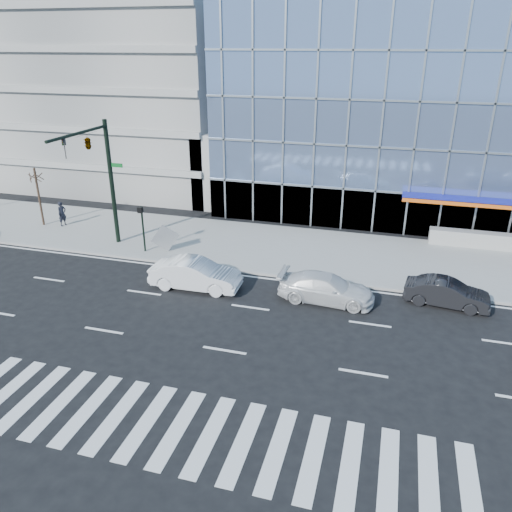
# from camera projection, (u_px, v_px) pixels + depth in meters

# --- Properties ---
(ground) EXTENTS (160.00, 160.00, 0.00)m
(ground) POSITION_uv_depth(u_px,v_px,m) (250.00, 307.00, 25.44)
(ground) COLOR black
(ground) RESTS_ON ground
(sidewalk) EXTENTS (120.00, 8.00, 0.15)m
(sidewalk) POSITION_uv_depth(u_px,v_px,m) (285.00, 249.00, 32.48)
(sidewalk) COLOR gray
(sidewalk) RESTS_ON ground
(theatre_building) EXTENTS (42.00, 26.00, 15.00)m
(theatre_building) POSITION_uv_depth(u_px,v_px,m) (497.00, 106.00, 41.94)
(theatre_building) COLOR #708BBB
(theatre_building) RESTS_ON ground
(parking_garage) EXTENTS (24.00, 24.00, 20.00)m
(parking_garage) POSITION_uv_depth(u_px,v_px,m) (131.00, 69.00, 49.48)
(parking_garage) COLOR gray
(parking_garage) RESTS_ON ground
(ramp_block) EXTENTS (6.00, 8.00, 6.00)m
(ramp_block) POSITION_uv_depth(u_px,v_px,m) (242.00, 165.00, 41.67)
(ramp_block) COLOR gray
(ramp_block) RESTS_ON ground
(traffic_signal) EXTENTS (1.14, 5.74, 8.00)m
(traffic_signal) POSITION_uv_depth(u_px,v_px,m) (95.00, 157.00, 29.80)
(traffic_signal) COLOR black
(traffic_signal) RESTS_ON sidewalk
(ped_signal_post) EXTENTS (0.30, 0.33, 3.00)m
(ped_signal_post) POSITION_uv_depth(u_px,v_px,m) (142.00, 222.00, 31.10)
(ped_signal_post) COLOR black
(ped_signal_post) RESTS_ON sidewalk
(street_tree_near) EXTENTS (1.10, 1.10, 4.23)m
(street_tree_near) POSITION_uv_depth(u_px,v_px,m) (35.00, 176.00, 35.09)
(street_tree_near) COLOR #332319
(street_tree_near) RESTS_ON sidewalk
(white_suv) EXTENTS (5.06, 2.21, 1.45)m
(white_suv) POSITION_uv_depth(u_px,v_px,m) (326.00, 288.00, 25.85)
(white_suv) COLOR silver
(white_suv) RESTS_ON ground
(white_sedan) EXTENTS (5.01, 1.85, 1.64)m
(white_sedan) POSITION_uv_depth(u_px,v_px,m) (195.00, 274.00, 27.17)
(white_sedan) COLOR white
(white_sedan) RESTS_ON ground
(dark_sedan) EXTENTS (4.33, 1.95, 1.38)m
(dark_sedan) POSITION_uv_depth(u_px,v_px,m) (447.00, 293.00, 25.42)
(dark_sedan) COLOR black
(dark_sedan) RESTS_ON ground
(pedestrian) EXTENTS (0.61, 0.75, 1.79)m
(pedestrian) POSITION_uv_depth(u_px,v_px,m) (62.00, 214.00, 36.03)
(pedestrian) COLOR black
(pedestrian) RESTS_ON sidewalk
(tilted_panel) EXTENTS (1.64, 0.91, 1.82)m
(tilted_panel) POSITION_uv_depth(u_px,v_px,m) (165.00, 238.00, 31.52)
(tilted_panel) COLOR #9B9B9B
(tilted_panel) RESTS_ON sidewalk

